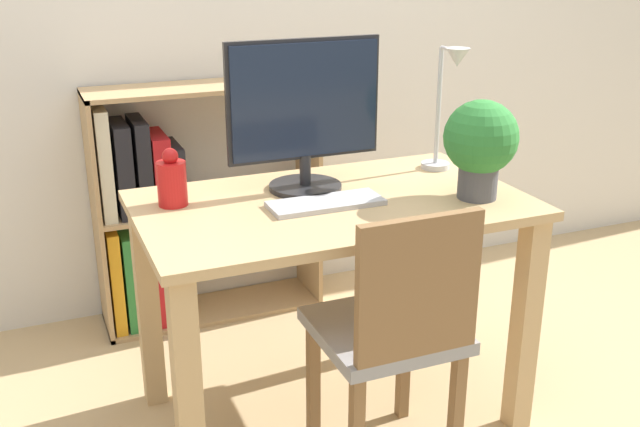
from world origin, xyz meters
The scene contains 9 objects.
ground_plane centered at (0.00, 0.00, 0.00)m, with size 10.00×10.00×0.00m, color tan.
desk centered at (0.00, 0.00, 0.61)m, with size 1.20×0.71×0.77m.
monitor centered at (-0.04, 0.14, 1.03)m, with size 0.50×0.24×0.48m.
keyboard centered at (-0.04, -0.04, 0.78)m, with size 0.35×0.13×0.02m.
vase centered at (-0.46, 0.15, 0.85)m, with size 0.09×0.09×0.18m.
desk_lamp centered at (0.47, 0.13, 1.03)m, with size 0.10×0.19×0.43m.
potted_plant centered at (0.43, -0.15, 0.95)m, with size 0.23×0.23×0.31m.
chair centered at (0.05, -0.34, 0.48)m, with size 0.40×0.40×0.87m.
bookshelf centered at (-0.37, 0.88, 0.47)m, with size 0.92×0.28×0.99m.
Camera 1 is at (-0.87, -2.01, 1.53)m, focal length 42.00 mm.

